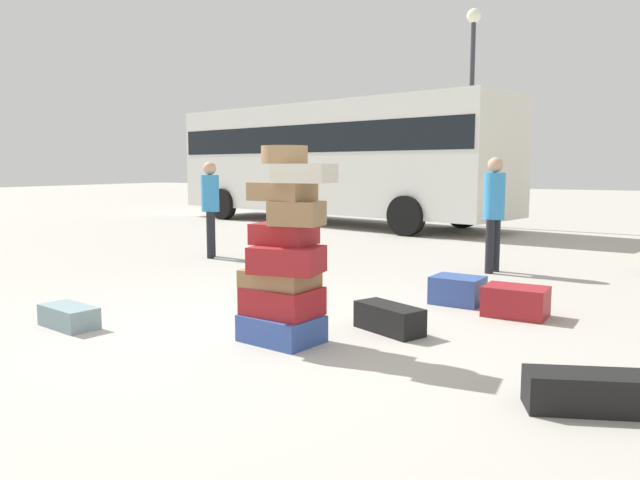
{
  "coord_description": "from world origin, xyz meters",
  "views": [
    {
      "loc": [
        3.19,
        -4.41,
        1.54
      ],
      "look_at": [
        0.26,
        0.74,
        0.83
      ],
      "focal_mm": 34.73,
      "sensor_mm": 36.0,
      "label": 1
    }
  ],
  "objects_px": {
    "suitcase_maroon_foreground_near": "(516,301)",
    "parked_bus": "(334,155)",
    "suitcase_tower": "(285,261)",
    "lamp_post": "(472,84)",
    "person_bearded_onlooker": "(494,205)",
    "suitcase_slate_behind_tower": "(69,317)",
    "suitcase_navy_upright_blue": "(458,290)",
    "suitcase_black_right_side": "(389,318)",
    "person_passerby_in_red": "(210,201)",
    "suitcase_black_white_trunk": "(591,392)"
  },
  "relations": [
    {
      "from": "parked_bus",
      "to": "lamp_post",
      "type": "bearing_deg",
      "value": 31.45
    },
    {
      "from": "person_passerby_in_red",
      "to": "suitcase_navy_upright_blue",
      "type": "bearing_deg",
      "value": 40.75
    },
    {
      "from": "suitcase_slate_behind_tower",
      "to": "parked_bus",
      "type": "xyz_separation_m",
      "value": [
        -2.99,
        10.93,
        1.73
      ]
    },
    {
      "from": "suitcase_maroon_foreground_near",
      "to": "person_passerby_in_red",
      "type": "bearing_deg",
      "value": 163.47
    },
    {
      "from": "suitcase_black_right_side",
      "to": "suitcase_black_white_trunk",
      "type": "height_order",
      "value": "suitcase_black_right_side"
    },
    {
      "from": "suitcase_black_white_trunk",
      "to": "parked_bus",
      "type": "xyz_separation_m",
      "value": [
        -7.59,
        10.67,
        1.71
      ]
    },
    {
      "from": "suitcase_tower",
      "to": "suitcase_maroon_foreground_near",
      "type": "height_order",
      "value": "suitcase_tower"
    },
    {
      "from": "suitcase_navy_upright_blue",
      "to": "person_bearded_onlooker",
      "type": "height_order",
      "value": "person_bearded_onlooker"
    },
    {
      "from": "suitcase_tower",
      "to": "suitcase_navy_upright_blue",
      "type": "bearing_deg",
      "value": 69.39
    },
    {
      "from": "suitcase_black_white_trunk",
      "to": "person_passerby_in_red",
      "type": "relative_size",
      "value": 0.49
    },
    {
      "from": "person_bearded_onlooker",
      "to": "suitcase_tower",
      "type": "bearing_deg",
      "value": 0.74
    },
    {
      "from": "suitcase_tower",
      "to": "suitcase_maroon_foreground_near",
      "type": "distance_m",
      "value": 2.58
    },
    {
      "from": "suitcase_black_right_side",
      "to": "suitcase_navy_upright_blue",
      "type": "distance_m",
      "value": 1.49
    },
    {
      "from": "person_bearded_onlooker",
      "to": "person_passerby_in_red",
      "type": "relative_size",
      "value": 1.03
    },
    {
      "from": "suitcase_black_right_side",
      "to": "suitcase_slate_behind_tower",
      "type": "xyz_separation_m",
      "value": [
        -2.74,
        -1.37,
        -0.02
      ]
    },
    {
      "from": "suitcase_navy_upright_blue",
      "to": "parked_bus",
      "type": "height_order",
      "value": "parked_bus"
    },
    {
      "from": "suitcase_maroon_foreground_near",
      "to": "suitcase_navy_upright_blue",
      "type": "height_order",
      "value": "same"
    },
    {
      "from": "suitcase_black_white_trunk",
      "to": "person_bearded_onlooker",
      "type": "xyz_separation_m",
      "value": [
        -1.85,
        4.88,
        0.87
      ]
    },
    {
      "from": "suitcase_tower",
      "to": "lamp_post",
      "type": "height_order",
      "value": "lamp_post"
    },
    {
      "from": "person_passerby_in_red",
      "to": "suitcase_black_right_side",
      "type": "bearing_deg",
      "value": 24.87
    },
    {
      "from": "suitcase_navy_upright_blue",
      "to": "suitcase_black_white_trunk",
      "type": "distance_m",
      "value": 3.08
    },
    {
      "from": "suitcase_tower",
      "to": "person_bearded_onlooker",
      "type": "relative_size",
      "value": 1.03
    },
    {
      "from": "suitcase_navy_upright_blue",
      "to": "lamp_post",
      "type": "height_order",
      "value": "lamp_post"
    },
    {
      "from": "suitcase_slate_behind_tower",
      "to": "person_bearded_onlooker",
      "type": "relative_size",
      "value": 0.38
    },
    {
      "from": "suitcase_black_right_side",
      "to": "suitcase_slate_behind_tower",
      "type": "relative_size",
      "value": 1.1
    },
    {
      "from": "suitcase_black_white_trunk",
      "to": "lamp_post",
      "type": "xyz_separation_m",
      "value": [
        -4.23,
        11.8,
        3.52
      ]
    },
    {
      "from": "suitcase_maroon_foreground_near",
      "to": "suitcase_black_right_side",
      "type": "xyz_separation_m",
      "value": [
        -0.89,
        -1.21,
        -0.03
      ]
    },
    {
      "from": "suitcase_maroon_foreground_near",
      "to": "parked_bus",
      "type": "distance_m",
      "value": 10.79
    },
    {
      "from": "suitcase_tower",
      "to": "suitcase_slate_behind_tower",
      "type": "xyz_separation_m",
      "value": [
        -2.09,
        -0.6,
        -0.62
      ]
    },
    {
      "from": "person_passerby_in_red",
      "to": "parked_bus",
      "type": "bearing_deg",
      "value": 157.9
    },
    {
      "from": "suitcase_maroon_foreground_near",
      "to": "parked_bus",
      "type": "bearing_deg",
      "value": 129.38
    },
    {
      "from": "suitcase_slate_behind_tower",
      "to": "suitcase_navy_upright_blue",
      "type": "height_order",
      "value": "suitcase_navy_upright_blue"
    },
    {
      "from": "suitcase_black_right_side",
      "to": "lamp_post",
      "type": "relative_size",
      "value": 0.13
    },
    {
      "from": "suitcase_black_right_side",
      "to": "person_passerby_in_red",
      "type": "height_order",
      "value": "person_passerby_in_red"
    },
    {
      "from": "lamp_post",
      "to": "person_bearded_onlooker",
      "type": "bearing_deg",
      "value": -71.06
    },
    {
      "from": "suitcase_slate_behind_tower",
      "to": "parked_bus",
      "type": "height_order",
      "value": "parked_bus"
    },
    {
      "from": "parked_bus",
      "to": "suitcase_black_right_side",
      "type": "bearing_deg",
      "value": -46.26
    },
    {
      "from": "suitcase_black_right_side",
      "to": "suitcase_navy_upright_blue",
      "type": "relative_size",
      "value": 1.27
    },
    {
      "from": "suitcase_slate_behind_tower",
      "to": "person_bearded_onlooker",
      "type": "bearing_deg",
      "value": 71.77
    },
    {
      "from": "suitcase_navy_upright_blue",
      "to": "lamp_post",
      "type": "distance_m",
      "value": 10.18
    },
    {
      "from": "suitcase_black_right_side",
      "to": "suitcase_navy_upright_blue",
      "type": "height_order",
      "value": "suitcase_navy_upright_blue"
    },
    {
      "from": "suitcase_navy_upright_blue",
      "to": "person_passerby_in_red",
      "type": "xyz_separation_m",
      "value": [
        -4.73,
        1.43,
        0.81
      ]
    },
    {
      "from": "suitcase_black_right_side",
      "to": "parked_bus",
      "type": "bearing_deg",
      "value": 144.97
    },
    {
      "from": "suitcase_navy_upright_blue",
      "to": "parked_bus",
      "type": "bearing_deg",
      "value": 129.87
    },
    {
      "from": "suitcase_maroon_foreground_near",
      "to": "lamp_post",
      "type": "height_order",
      "value": "lamp_post"
    },
    {
      "from": "suitcase_black_white_trunk",
      "to": "parked_bus",
      "type": "bearing_deg",
      "value": 103.22
    },
    {
      "from": "person_passerby_in_red",
      "to": "suitcase_black_white_trunk",
      "type": "bearing_deg",
      "value": 25.41
    },
    {
      "from": "suitcase_slate_behind_tower",
      "to": "parked_bus",
      "type": "relative_size",
      "value": 0.06
    },
    {
      "from": "lamp_post",
      "to": "person_passerby_in_red",
      "type": "bearing_deg",
      "value": -105.52
    },
    {
      "from": "suitcase_tower",
      "to": "person_passerby_in_red",
      "type": "xyz_separation_m",
      "value": [
        -3.88,
        3.69,
        0.24
      ]
    }
  ]
}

